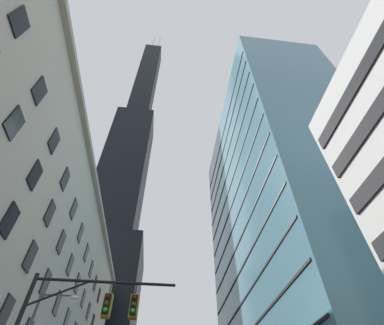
% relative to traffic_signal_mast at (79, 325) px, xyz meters
% --- Properties ---
extents(station_building, '(14.45, 61.50, 28.84)m').
position_rel_traffic_signal_mast_xyz_m(station_building, '(-13.93, 19.43, 8.92)').
color(station_building, beige).
rests_on(station_building, ground).
extents(dark_skyscraper, '(22.92, 22.92, 219.18)m').
position_rel_traffic_signal_mast_xyz_m(dark_skyscraper, '(-13.78, 65.45, 58.56)').
color(dark_skyscraper, black).
rests_on(dark_skyscraper, ground).
extents(glass_office_midrise, '(16.01, 38.70, 58.67)m').
position_rel_traffic_signal_mast_xyz_m(glass_office_midrise, '(22.92, 23.68, 23.86)').
color(glass_office_midrise, teal).
rests_on(glass_office_midrise, ground).
extents(traffic_signal_mast, '(7.04, 0.63, 7.53)m').
position_rel_traffic_signal_mast_xyz_m(traffic_signal_mast, '(0.00, 0.00, 0.00)').
color(traffic_signal_mast, black).
rests_on(traffic_signal_mast, sidewalk_left).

